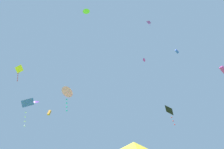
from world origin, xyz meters
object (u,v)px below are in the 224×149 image
(kite_black_diamond, at_px, (170,111))
(kite_lime_delta, at_px, (86,11))
(kite_yellow_diamond, at_px, (20,70))
(kite_orange_box, at_px, (50,113))
(kite_magenta_box, at_px, (224,70))
(kite_purple_delta, at_px, (36,102))
(canopy_tent_yellow, at_px, (135,149))
(kite_purple_diamond, at_px, (149,22))
(kite_pink_delta, at_px, (68,92))
(kite_blue_diamond, at_px, (28,104))
(kite_magenta_delta, at_px, (145,60))
(kite_blue_box, at_px, (177,51))

(kite_black_diamond, relative_size, kite_lime_delta, 2.37)
(kite_yellow_diamond, relative_size, kite_orange_box, 1.95)
(kite_magenta_box, bearing_deg, kite_purple_delta, 163.38)
(canopy_tent_yellow, distance_m, kite_lime_delta, 17.42)
(kite_black_diamond, height_order, kite_lime_delta, kite_lime_delta)
(kite_lime_delta, bearing_deg, kite_magenta_box, 17.57)
(canopy_tent_yellow, bearing_deg, kite_orange_box, 127.25)
(kite_orange_box, bearing_deg, kite_black_diamond, -27.37)
(kite_purple_diamond, xyz_separation_m, kite_pink_delta, (-12.77, -1.90, -16.01))
(kite_blue_diamond, bearing_deg, kite_orange_box, 108.72)
(kite_yellow_diamond, bearing_deg, kite_pink_delta, -22.25)
(kite_purple_diamond, height_order, kite_magenta_delta, kite_magenta_delta)
(kite_blue_box, bearing_deg, kite_black_diamond, -147.58)
(canopy_tent_yellow, height_order, kite_yellow_diamond, kite_yellow_diamond)
(kite_blue_box, relative_size, kite_purple_delta, 0.71)
(kite_blue_box, height_order, kite_black_diamond, kite_blue_box)
(canopy_tent_yellow, distance_m, kite_purple_diamond, 23.97)
(kite_blue_box, distance_m, kite_black_diamond, 18.64)
(canopy_tent_yellow, bearing_deg, kite_magenta_delta, 68.84)
(kite_yellow_diamond, distance_m, kite_blue_diamond, 14.06)
(kite_magenta_delta, bearing_deg, kite_blue_diamond, -133.88)
(kite_magenta_delta, xyz_separation_m, kite_blue_diamond, (-17.10, -17.78, -19.73))
(canopy_tent_yellow, height_order, kite_lime_delta, kite_lime_delta)
(kite_purple_diamond, height_order, kite_blue_box, kite_blue_box)
(kite_purple_delta, bearing_deg, kite_orange_box, 90.11)
(kite_magenta_delta, distance_m, kite_black_diamond, 19.06)
(kite_purple_diamond, height_order, kite_pink_delta, kite_purple_diamond)
(canopy_tent_yellow, relative_size, kite_purple_diamond, 2.43)
(kite_yellow_diamond, bearing_deg, kite_magenta_delta, 22.82)
(kite_purple_diamond, xyz_separation_m, kite_purple_delta, (-23.11, 9.91, -12.36))
(kite_lime_delta, relative_size, kite_magenta_box, 0.46)
(kite_yellow_diamond, distance_m, kite_pink_delta, 13.11)
(kite_pink_delta, relative_size, kite_magenta_box, 1.11)
(kite_orange_box, distance_m, kite_purple_delta, 7.87)
(kite_blue_diamond, distance_m, kite_black_diamond, 20.18)
(kite_lime_delta, height_order, kite_magenta_box, kite_lime_delta)
(kite_blue_box, xyz_separation_m, kite_blue_diamond, (-24.48, -13.90, -19.32))
(kite_purple_delta, bearing_deg, kite_pink_delta, -48.82)
(kite_lime_delta, bearing_deg, canopy_tent_yellow, 11.10)
(kite_yellow_diamond, xyz_separation_m, kite_purple_delta, (0.25, 7.48, -2.76))
(kite_blue_box, xyz_separation_m, kite_purple_delta, (-32.13, 0.85, -13.00))
(canopy_tent_yellow, relative_size, kite_purple_delta, 2.23)
(kite_orange_box, xyz_separation_m, kite_purple_delta, (0.02, -7.87, -0.24))
(kite_pink_delta, bearing_deg, kite_purple_diamond, 8.45)
(kite_yellow_diamond, height_order, kite_black_diamond, kite_yellow_diamond)
(kite_yellow_diamond, xyz_separation_m, kite_black_diamond, (25.50, 2.26, -6.53))
(kite_pink_delta, relative_size, kite_black_diamond, 1.02)
(kite_blue_box, xyz_separation_m, kite_magenta_box, (0.86, -9.00, -12.01))
(kite_magenta_delta, xyz_separation_m, kite_purple_delta, (-24.74, -3.04, -13.40))
(kite_pink_delta, distance_m, kite_magenta_delta, 26.81)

